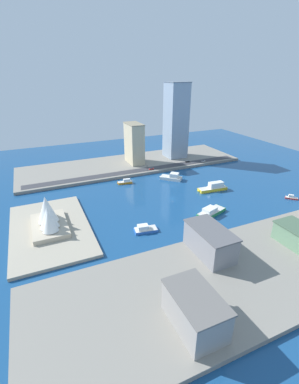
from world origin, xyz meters
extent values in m
plane|color=navy|center=(0.00, 0.00, 0.00)|extent=(440.00, 440.00, 0.00)
cube|color=gray|center=(-94.94, 0.00, 1.33)|extent=(70.00, 240.00, 2.66)
cube|color=gray|center=(94.94, 0.00, 1.33)|extent=(70.00, 240.00, 2.66)
cube|color=#A89E89|center=(-9.28, 97.28, 1.00)|extent=(84.57, 49.39, 2.00)
cube|color=#38383D|center=(68.54, 0.00, 2.74)|extent=(10.45, 228.00, 0.15)
cube|color=blue|center=(-36.20, 39.77, 0.87)|extent=(9.46, 15.99, 1.74)
cone|color=blue|center=(-37.41, 31.86, 0.87)|extent=(1.79, 1.79, 1.57)
cube|color=white|center=(-35.92, 41.65, 3.23)|extent=(5.74, 7.53, 2.99)
cube|color=beige|center=(-36.20, 39.77, 1.79)|extent=(9.08, 15.35, 0.10)
cube|color=yellow|center=(0.80, -40.35, 1.26)|extent=(9.64, 26.64, 2.53)
cone|color=yellow|center=(1.89, -26.65, 1.26)|extent=(2.45, 2.45, 2.27)
cube|color=white|center=(0.54, -43.61, 4.91)|extent=(6.70, 13.29, 4.77)
cube|color=beige|center=(0.80, -40.35, 2.58)|extent=(9.26, 25.58, 0.10)
cube|color=silver|center=(38.74, -19.34, 1.41)|extent=(20.51, 20.47, 2.81)
cone|color=silver|center=(46.46, -11.65, 1.41)|extent=(3.58, 3.58, 2.53)
cube|color=white|center=(36.40, -21.66, 4.84)|extent=(10.64, 10.64, 4.05)
cube|color=beige|center=(38.74, -19.34, 2.86)|extent=(19.69, 19.65, 0.10)
cube|color=orange|center=(47.37, 25.03, 0.89)|extent=(6.69, 13.70, 1.78)
cone|color=orange|center=(48.41, 32.00, 0.89)|extent=(1.82, 1.82, 1.60)
cube|color=white|center=(47.09, 23.15, 3.06)|extent=(3.81, 6.77, 2.57)
cube|color=beige|center=(47.37, 25.03, 1.83)|extent=(6.42, 13.15, 0.10)
cube|color=red|center=(-40.29, -89.50, 0.65)|extent=(8.96, 9.00, 1.31)
cone|color=red|center=(-43.80, -93.05, 0.65)|extent=(1.66, 1.66, 1.18)
cube|color=white|center=(-39.89, -89.10, 2.46)|extent=(4.40, 4.41, 2.30)
cube|color=beige|center=(-40.29, -89.50, 1.36)|extent=(8.60, 8.64, 0.10)
cube|color=#2D8C4C|center=(-34.52, -13.76, 1.19)|extent=(15.91, 25.69, 2.39)
cone|color=#2D8C4C|center=(-30.58, -25.85, 1.19)|extent=(2.71, 2.71, 2.15)
cube|color=white|center=(-35.24, -11.55, 4.09)|extent=(9.52, 11.69, 3.40)
cube|color=beige|center=(-34.52, -13.76, 2.44)|extent=(15.27, 24.66, 0.10)
cube|color=#8C9EB2|center=(97.98, -55.89, 43.82)|extent=(22.68, 21.93, 82.31)
cube|color=slate|center=(97.98, -55.89, 85.37)|extent=(23.59, 22.80, 0.80)
cube|color=#C6B793|center=(94.84, -3.36, 23.85)|extent=(26.23, 14.27, 42.38)
cube|color=gray|center=(94.84, -3.36, 45.44)|extent=(27.28, 14.84, 0.80)
cube|color=gray|center=(-112.44, 51.47, 10.04)|extent=(26.52, 16.28, 14.75)
cube|color=slate|center=(-112.44, 51.47, 17.82)|extent=(27.58, 16.93, 0.80)
cube|color=gray|center=(-75.45, 17.86, 10.08)|extent=(29.86, 16.05, 14.84)
cube|color=#59595C|center=(-75.45, 17.86, 17.90)|extent=(31.05, 16.69, 0.80)
cylinder|color=black|center=(66.30, -12.33, 3.13)|extent=(0.26, 0.64, 0.64)
cylinder|color=black|center=(64.72, -12.30, 3.13)|extent=(0.26, 0.64, 0.64)
cylinder|color=black|center=(66.35, -8.77, 3.13)|extent=(0.26, 0.64, 0.64)
cylinder|color=black|center=(64.77, -8.75, 3.13)|extent=(0.26, 0.64, 0.64)
cube|color=red|center=(65.54, -10.54, 3.47)|extent=(1.86, 5.11, 0.87)
cube|color=#262D38|center=(65.54, -10.28, 4.14)|extent=(1.61, 2.87, 0.49)
cylinder|color=black|center=(70.75, -55.94, 3.13)|extent=(0.28, 0.65, 0.64)
cylinder|color=black|center=(72.34, -56.02, 3.13)|extent=(0.28, 0.65, 0.64)
cylinder|color=black|center=(70.59, -59.32, 3.13)|extent=(0.28, 0.65, 0.64)
cylinder|color=black|center=(72.18, -59.40, 3.13)|extent=(0.28, 0.65, 0.64)
cube|color=black|center=(71.46, -57.67, 3.41)|extent=(2.03, 4.92, 0.76)
cube|color=#262D38|center=(71.45, -57.91, 4.08)|extent=(1.71, 2.78, 0.58)
cylinder|color=black|center=(66.39, -76.33, 3.13)|extent=(0.27, 0.65, 0.64)
cylinder|color=black|center=(64.65, -76.38, 3.13)|extent=(0.27, 0.65, 0.64)
cylinder|color=black|center=(66.30, -73.18, 3.13)|extent=(0.27, 0.65, 0.64)
cylinder|color=black|center=(64.56, -73.23, 3.13)|extent=(0.27, 0.65, 0.64)
cube|color=white|center=(65.48, -74.78, 3.43)|extent=(2.07, 4.57, 0.80)
cube|color=#262D38|center=(65.47, -74.55, 4.10)|extent=(1.78, 2.58, 0.55)
cylinder|color=black|center=(62.19, -4.32, 5.41)|extent=(0.18, 0.18, 5.50)
cube|color=black|center=(62.19, -4.32, 8.66)|extent=(0.36, 0.36, 1.00)
sphere|color=red|center=(62.19, -4.32, 9.01)|extent=(0.24, 0.24, 0.24)
sphere|color=yellow|center=(62.19, -4.32, 8.66)|extent=(0.24, 0.24, 0.24)
sphere|color=green|center=(62.19, -4.32, 8.31)|extent=(0.24, 0.24, 0.24)
cube|color=#BCAD93|center=(-9.28, 97.28, 3.50)|extent=(36.44, 22.07, 3.00)
cone|color=white|center=(-18.44, 97.28, 11.81)|extent=(11.25, 10.05, 14.49)
cone|color=white|center=(-13.18, 97.28, 11.62)|extent=(14.43, 12.19, 15.27)
cone|color=white|center=(-4.79, 97.28, 13.49)|extent=(16.44, 13.36, 19.28)
cone|color=white|center=(1.38, 97.28, 11.84)|extent=(12.96, 11.32, 15.01)
camera|label=1|loc=(-176.86, 99.98, 97.42)|focal=25.41mm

